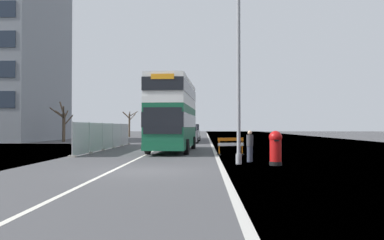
{
  "coord_description": "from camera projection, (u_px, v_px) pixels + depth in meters",
  "views": [
    {
      "loc": [
        2.39,
        -15.98,
        1.79
      ],
      "look_at": [
        1.65,
        8.14,
        2.2
      ],
      "focal_mm": 37.17,
      "sensor_mm": 36.0,
      "label": 1
    }
  ],
  "objects": [
    {
      "name": "construction_site_fence",
      "position": [
        108.0,
        136.0,
        31.66
      ],
      "size": [
        0.44,
        17.2,
        2.11
      ],
      "color": "#A8AAAD",
      "rests_on": "ground"
    },
    {
      "name": "ground",
      "position": [
        161.0,
        172.0,
        16.09
      ],
      "size": [
        140.0,
        280.0,
        0.1
      ],
      "color": "#424244"
    },
    {
      "name": "bare_tree_far_verge_mid",
      "position": [
        130.0,
        123.0,
        68.3
      ],
      "size": [
        2.72,
        2.74,
        4.49
      ],
      "color": "#4C3D2D",
      "rests_on": "ground"
    },
    {
      "name": "car_oncoming_near",
      "position": [
        189.0,
        135.0,
        43.48
      ],
      "size": [
        2.03,
        4.28,
        1.98
      ],
      "color": "slate",
      "rests_on": "ground"
    },
    {
      "name": "red_pillar_postbox",
      "position": [
        276.0,
        146.0,
        18.38
      ],
      "size": [
        0.61,
        0.61,
        1.6
      ],
      "color": "black",
      "rests_on": "ground"
    },
    {
      "name": "lamppost_foreground",
      "position": [
        239.0,
        73.0,
        18.99
      ],
      "size": [
        0.29,
        0.7,
        9.19
      ],
      "color": "gray",
      "rests_on": "ground"
    },
    {
      "name": "car_receding_mid",
      "position": [
        192.0,
        133.0,
        50.37
      ],
      "size": [
        2.03,
        4.1,
        2.11
      ],
      "color": "silver",
      "rests_on": "ground"
    },
    {
      "name": "double_decker_bus",
      "position": [
        173.0,
        114.0,
        29.02
      ],
      "size": [
        3.13,
        11.16,
        5.12
      ],
      "color": "#145638",
      "rests_on": "ground"
    },
    {
      "name": "pedestrian_at_kerb",
      "position": [
        250.0,
        146.0,
        20.16
      ],
      "size": [
        0.34,
        0.34,
        1.6
      ],
      "color": "#2D3342",
      "rests_on": "ground"
    },
    {
      "name": "bare_tree_far_verge_near",
      "position": [
        63.0,
        122.0,
        46.7
      ],
      "size": [
        2.23,
        2.5,
        4.81
      ],
      "color": "#4C3D2D",
      "rests_on": "ground"
    },
    {
      "name": "roadworks_barrier",
      "position": [
        231.0,
        144.0,
        25.2
      ],
      "size": [
        1.74,
        0.87,
        1.09
      ],
      "color": "orange",
      "rests_on": "ground"
    },
    {
      "name": "car_receding_far",
      "position": [
        171.0,
        132.0,
        57.29
      ],
      "size": [
        2.0,
        3.97,
        2.12
      ],
      "color": "maroon",
      "rests_on": "ground"
    }
  ]
}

